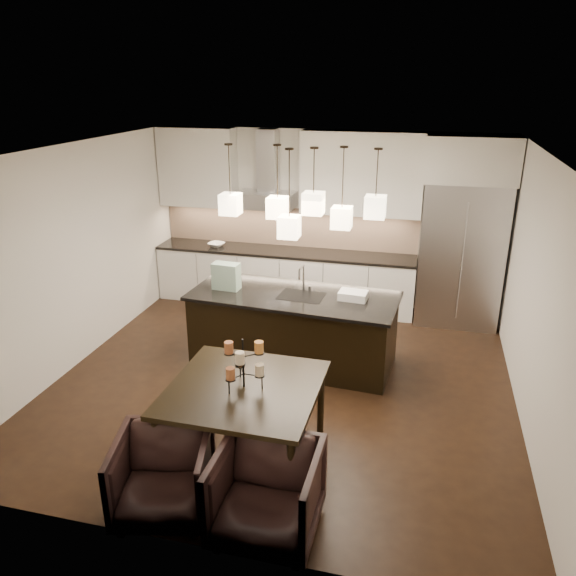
% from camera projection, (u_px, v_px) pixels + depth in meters
% --- Properties ---
extents(floor, '(5.50, 5.50, 0.02)m').
position_uv_depth(floor, '(284.00, 380.00, 7.03)').
color(floor, black).
rests_on(floor, ground).
extents(ceiling, '(5.50, 5.50, 0.02)m').
position_uv_depth(ceiling, '(283.00, 150.00, 6.03)').
color(ceiling, white).
rests_on(ceiling, wall_back).
extents(wall_back, '(5.50, 0.02, 2.80)m').
position_uv_depth(wall_back, '(327.00, 219.00, 9.03)').
color(wall_back, silver).
rests_on(wall_back, ground).
extents(wall_front, '(5.50, 0.02, 2.80)m').
position_uv_depth(wall_front, '(188.00, 397.00, 4.03)').
color(wall_front, silver).
rests_on(wall_front, ground).
extents(wall_left, '(0.02, 5.50, 2.80)m').
position_uv_depth(wall_left, '(75.00, 256.00, 7.16)').
color(wall_left, silver).
rests_on(wall_left, ground).
extents(wall_right, '(0.02, 5.50, 2.80)m').
position_uv_depth(wall_right, '(537.00, 295.00, 5.90)').
color(wall_right, silver).
rests_on(wall_right, ground).
extents(refrigerator, '(1.20, 0.72, 2.15)m').
position_uv_depth(refrigerator, '(461.00, 254.00, 8.33)').
color(refrigerator, '#B7B7BA').
rests_on(refrigerator, floor).
extents(fridge_panel, '(1.26, 0.72, 0.65)m').
position_uv_depth(fridge_panel, '(472.00, 159.00, 7.83)').
color(fridge_panel, silver).
rests_on(fridge_panel, refrigerator).
extents(lower_cabinets, '(4.21, 0.62, 0.88)m').
position_uv_depth(lower_cabinets, '(284.00, 278.00, 9.22)').
color(lower_cabinets, silver).
rests_on(lower_cabinets, floor).
extents(countertop, '(4.21, 0.66, 0.04)m').
position_uv_depth(countertop, '(284.00, 252.00, 9.05)').
color(countertop, black).
rests_on(countertop, lower_cabinets).
extents(backsplash, '(4.21, 0.02, 0.63)m').
position_uv_depth(backsplash, '(289.00, 227.00, 9.21)').
color(backsplash, '#D5AD8F').
rests_on(backsplash, countertop).
extents(upper_cab_left, '(1.25, 0.35, 1.25)m').
position_uv_depth(upper_cab_left, '(198.00, 167.00, 9.07)').
color(upper_cab_left, silver).
rests_on(upper_cab_left, wall_back).
extents(upper_cab_right, '(1.85, 0.35, 1.25)m').
position_uv_depth(upper_cab_right, '(362.00, 174.00, 8.46)').
color(upper_cab_right, silver).
rests_on(upper_cab_right, wall_back).
extents(hood_canopy, '(0.90, 0.52, 0.24)m').
position_uv_depth(hood_canopy, '(266.00, 200.00, 8.88)').
color(hood_canopy, '#B7B7BA').
rests_on(hood_canopy, wall_back).
extents(hood_chimney, '(0.30, 0.28, 0.96)m').
position_uv_depth(hood_chimney, '(268.00, 160.00, 8.76)').
color(hood_chimney, '#B7B7BA').
rests_on(hood_chimney, hood_canopy).
extents(fruit_bowl, '(0.31, 0.31, 0.06)m').
position_uv_depth(fruit_bowl, '(216.00, 245.00, 9.25)').
color(fruit_bowl, silver).
rests_on(fruit_bowl, countertop).
extents(island_body, '(2.63, 1.21, 0.90)m').
position_uv_depth(island_body, '(293.00, 329.00, 7.34)').
color(island_body, black).
rests_on(island_body, floor).
extents(island_top, '(2.72, 1.30, 0.04)m').
position_uv_depth(island_top, '(293.00, 296.00, 7.17)').
color(island_top, black).
rests_on(island_top, island_body).
extents(faucet, '(0.12, 0.25, 0.39)m').
position_uv_depth(faucet, '(304.00, 278.00, 7.16)').
color(faucet, silver).
rests_on(faucet, island_top).
extents(tote_bag, '(0.36, 0.21, 0.35)m').
position_uv_depth(tote_bag, '(226.00, 276.00, 7.30)').
color(tote_bag, '#225C34').
rests_on(tote_bag, island_top).
extents(food_container, '(0.37, 0.27, 0.10)m').
position_uv_depth(food_container, '(353.00, 295.00, 7.00)').
color(food_container, silver).
rests_on(food_container, island_top).
extents(dining_table, '(1.41, 1.41, 0.84)m').
position_uv_depth(dining_table, '(245.00, 424.00, 5.40)').
color(dining_table, black).
rests_on(dining_table, floor).
extents(candelabra, '(0.41, 0.41, 0.49)m').
position_uv_depth(candelabra, '(243.00, 363.00, 5.17)').
color(candelabra, black).
rests_on(candelabra, dining_table).
extents(candle_a, '(0.09, 0.09, 0.11)m').
position_uv_depth(candle_a, '(260.00, 370.00, 5.15)').
color(candle_a, beige).
rests_on(candle_a, candelabra).
extents(candle_b, '(0.09, 0.09, 0.11)m').
position_uv_depth(candle_b, '(240.00, 360.00, 5.32)').
color(candle_b, orange).
rests_on(candle_b, candelabra).
extents(candle_c, '(0.09, 0.09, 0.11)m').
position_uv_depth(candle_c, '(230.00, 374.00, 5.08)').
color(candle_c, '#A95C33').
rests_on(candle_c, candelabra).
extents(candle_d, '(0.09, 0.09, 0.11)m').
position_uv_depth(candle_d, '(259.00, 347.00, 5.18)').
color(candle_d, orange).
rests_on(candle_d, candelabra).
extents(candle_e, '(0.09, 0.09, 0.11)m').
position_uv_depth(candle_e, '(229.00, 347.00, 5.18)').
color(candle_e, '#A95C33').
rests_on(candle_e, candelabra).
extents(candle_f, '(0.09, 0.09, 0.11)m').
position_uv_depth(candle_f, '(240.00, 358.00, 4.99)').
color(candle_f, beige).
rests_on(candle_f, candelabra).
extents(armchair_left, '(0.96, 0.98, 0.74)m').
position_uv_depth(armchair_left, '(163.00, 476.00, 4.77)').
color(armchair_left, black).
rests_on(armchair_left, floor).
extents(armchair_right, '(0.84, 0.86, 0.78)m').
position_uv_depth(armchair_right, '(267.00, 494.00, 4.55)').
color(armchair_right, black).
rests_on(armchair_right, floor).
extents(pendant_a, '(0.24, 0.24, 0.26)m').
position_uv_depth(pendant_a, '(231.00, 204.00, 6.99)').
color(pendant_a, '#FCE5B4').
rests_on(pendant_a, ceiling).
extents(pendant_b, '(0.24, 0.24, 0.26)m').
position_uv_depth(pendant_b, '(278.00, 207.00, 6.94)').
color(pendant_b, '#FCE5B4').
rests_on(pendant_b, ceiling).
extents(pendant_c, '(0.24, 0.24, 0.26)m').
position_uv_depth(pendant_c, '(313.00, 203.00, 6.63)').
color(pendant_c, '#FCE5B4').
rests_on(pendant_c, ceiling).
extents(pendant_d, '(0.24, 0.24, 0.26)m').
position_uv_depth(pendant_d, '(342.00, 218.00, 6.79)').
color(pendant_d, '#FCE5B4').
rests_on(pendant_d, ceiling).
extents(pendant_e, '(0.24, 0.24, 0.26)m').
position_uv_depth(pendant_e, '(375.00, 207.00, 6.56)').
color(pendant_e, '#FCE5B4').
rests_on(pendant_e, ceiling).
extents(pendant_f, '(0.24, 0.24, 0.26)m').
position_uv_depth(pendant_f, '(289.00, 227.00, 6.63)').
color(pendant_f, '#FCE5B4').
rests_on(pendant_f, ceiling).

